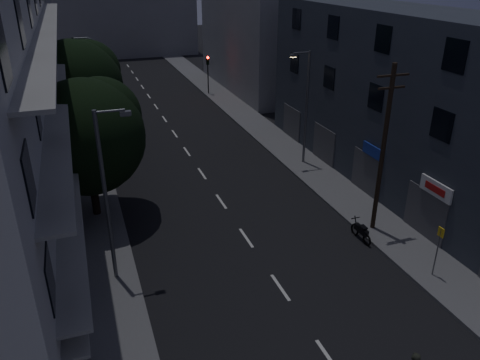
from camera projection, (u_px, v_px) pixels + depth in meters
ground at (185, 149)px, 37.12m from camera, size 160.00×160.00×0.00m
sidewalk_left at (87, 161)px, 34.82m from camera, size 3.00×90.00×0.15m
sidewalk_right at (272, 138)px, 39.37m from camera, size 3.00×90.00×0.15m
lane_markings at (169, 126)px, 42.47m from camera, size 0.15×60.50×0.01m
building_right at (411, 104)px, 29.04m from camera, size 6.19×28.00×11.00m
building_far_left at (21, 19)px, 49.79m from camera, size 6.00×20.00×16.00m
building_far_right at (251, 31)px, 52.56m from camera, size 6.00×20.00×13.00m
building_far_end at (117, 22)px, 73.50m from camera, size 24.00×8.00×10.00m
tree_near at (87, 132)px, 25.35m from camera, size 6.40×6.40×7.90m
tree_mid at (77, 83)px, 34.71m from camera, size 6.80×6.80×8.37m
tree_far at (73, 73)px, 39.65m from camera, size 6.20×6.20×7.66m
traffic_signal_far_right at (208, 67)px, 51.33m from camera, size 0.28×0.37×4.10m
traffic_signal_far_left at (86, 77)px, 46.64m from camera, size 0.28×0.37×4.10m
street_lamp_left_near at (108, 190)px, 20.00m from camera, size 1.51×0.25×8.00m
street_lamp_right at (305, 103)px, 32.57m from camera, size 1.51×0.25×8.00m
street_lamp_left_far at (81, 82)px, 38.31m from camera, size 1.51×0.25×8.00m
utility_pole at (383, 147)px, 23.91m from camera, size 1.80×0.24×9.00m
bus_stop_sign at (439, 243)px, 21.22m from camera, size 0.06×0.35×2.52m
motorcycle at (361, 232)px, 24.84m from camera, size 0.52×1.79×1.15m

